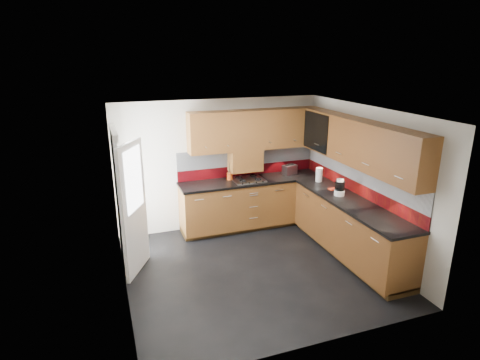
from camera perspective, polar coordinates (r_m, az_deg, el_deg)
name	(u,v)px	position (r m, az deg, el deg)	size (l,w,h in m)	color
room	(256,176)	(5.72, 2.23, 0.64)	(4.00, 3.80, 2.64)	black
base_cabinets	(296,216)	(7.12, 7.99, -5.11)	(2.70, 3.20, 0.95)	brown
countertop	(297,191)	(6.93, 8.12, -1.49)	(2.72, 3.22, 0.04)	black
backsplash	(303,170)	(7.14, 8.98, 1.47)	(2.70, 3.20, 0.54)	maroon
upper_cabinets	(307,136)	(6.84, 9.47, 6.17)	(2.50, 3.20, 0.72)	brown
extractor_hood	(245,160)	(7.41, 0.76, 2.84)	(0.60, 0.33, 0.40)	brown
glass_cabinet	(323,130)	(7.32, 11.72, 6.99)	(0.32, 0.80, 0.66)	black
back_door	(126,203)	(6.21, -15.97, -3.21)	(0.42, 1.19, 2.04)	white
gas_hob	(248,179)	(7.35, 1.20, 0.08)	(0.57, 0.50, 0.04)	silver
utensil_pot	(230,175)	(7.37, -1.48, 0.73)	(0.11, 0.11, 0.38)	#C74712
toaster	(290,170)	(7.75, 7.07, 1.47)	(0.29, 0.22, 0.19)	silver
food_processor	(340,188)	(6.73, 13.99, -1.11)	(0.17, 0.17, 0.28)	white
paper_towel	(319,175)	(7.39, 11.19, 0.75)	(0.12, 0.12, 0.25)	white
orange_cloth	(333,189)	(7.03, 13.08, -1.27)	(0.14, 0.12, 0.01)	red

